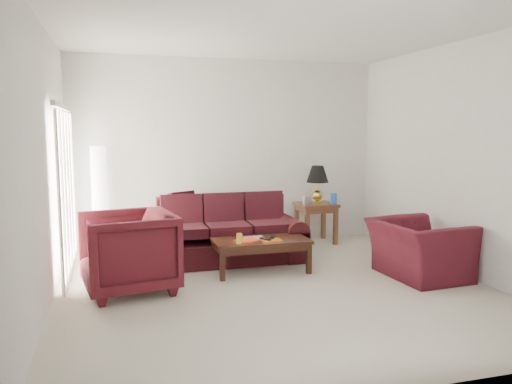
% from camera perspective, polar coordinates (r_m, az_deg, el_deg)
% --- Properties ---
extents(floor, '(5.00, 5.00, 0.00)m').
position_cam_1_polar(floor, '(6.05, 2.23, -10.90)').
color(floor, '#B9B19E').
rests_on(floor, ground).
extents(blinds, '(0.10, 2.00, 2.16)m').
position_cam_1_polar(blinds, '(6.84, -20.99, 0.01)').
color(blinds, silver).
rests_on(blinds, ground).
extents(sofa, '(2.22, 0.99, 0.90)m').
position_cam_1_polar(sofa, '(7.12, -3.41, -4.39)').
color(sofa, black).
rests_on(sofa, ground).
extents(throw_pillow, '(0.47, 0.39, 0.44)m').
position_cam_1_polar(throw_pillow, '(7.73, -8.35, -1.55)').
color(throw_pillow, black).
rests_on(throw_pillow, sofa).
extents(end_table, '(0.64, 0.64, 0.66)m').
position_cam_1_polar(end_table, '(8.37, 6.83, -3.52)').
color(end_table, brown).
rests_on(end_table, ground).
extents(table_lamp, '(0.39, 0.39, 0.62)m').
position_cam_1_polar(table_lamp, '(8.34, 7.03, 0.89)').
color(table_lamp, gold).
rests_on(table_lamp, end_table).
extents(clock, '(0.15, 0.11, 0.15)m').
position_cam_1_polar(clock, '(8.09, 5.85, -0.97)').
color(clock, '#AFAEB2').
rests_on(clock, end_table).
extents(blue_canister, '(0.14, 0.14, 0.18)m').
position_cam_1_polar(blue_canister, '(8.24, 8.83, -0.76)').
color(blue_canister, '#18499D').
rests_on(blue_canister, end_table).
extents(picture_frame, '(0.20, 0.22, 0.06)m').
position_cam_1_polar(picture_frame, '(8.37, 5.59, -0.59)').
color(picture_frame, '#BABABF').
rests_on(picture_frame, end_table).
extents(floor_lamp, '(0.30, 0.30, 1.66)m').
position_cam_1_polar(floor_lamp, '(7.69, -17.41, -0.99)').
color(floor_lamp, white).
rests_on(floor_lamp, ground).
extents(armchair_left, '(1.19, 1.16, 0.94)m').
position_cam_1_polar(armchair_left, '(5.99, -14.42, -6.65)').
color(armchair_left, '#3F0E14').
rests_on(armchair_left, ground).
extents(armchair_right, '(1.05, 1.18, 0.72)m').
position_cam_1_polar(armchair_right, '(6.71, 18.13, -6.25)').
color(armchair_right, '#410F18').
rests_on(armchair_right, ground).
extents(coffee_table, '(1.38, 0.95, 0.44)m').
position_cam_1_polar(coffee_table, '(6.65, 0.56, -7.26)').
color(coffee_table, black).
rests_on(coffee_table, ground).
extents(magazine_red, '(0.35, 0.31, 0.02)m').
position_cam_1_polar(magazine_red, '(6.49, -1.00, -5.54)').
color(magazine_red, red).
rests_on(magazine_red, coffee_table).
extents(magazine_white, '(0.27, 0.22, 0.01)m').
position_cam_1_polar(magazine_white, '(6.63, -0.15, -5.28)').
color(magazine_white, beige).
rests_on(magazine_white, coffee_table).
extents(magazine_orange, '(0.26, 0.20, 0.01)m').
position_cam_1_polar(magazine_orange, '(6.50, 1.78, -5.52)').
color(magazine_orange, '#C65A17').
rests_on(magazine_orange, coffee_table).
extents(remote_a, '(0.12, 0.18, 0.02)m').
position_cam_1_polar(remote_a, '(6.48, 1.06, -5.37)').
color(remote_a, black).
rests_on(remote_a, coffee_table).
extents(remote_b, '(0.11, 0.18, 0.02)m').
position_cam_1_polar(remote_b, '(6.62, 1.90, -5.12)').
color(remote_b, black).
rests_on(remote_b, coffee_table).
extents(yellow_glass, '(0.09, 0.09, 0.13)m').
position_cam_1_polar(yellow_glass, '(6.34, -1.92, -5.32)').
color(yellow_glass, yellow).
rests_on(yellow_glass, coffee_table).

